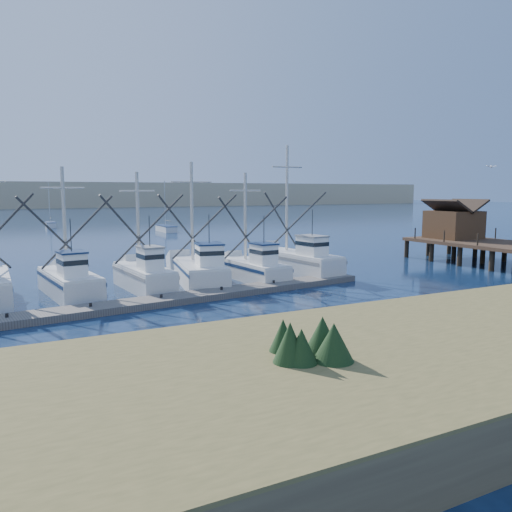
# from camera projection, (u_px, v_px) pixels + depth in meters

# --- Properties ---
(ground) EXTENTS (500.00, 500.00, 0.00)m
(ground) POSITION_uv_depth(u_px,v_px,m) (346.00, 309.00, 27.33)
(ground) COLOR #0C1B36
(ground) RESTS_ON ground
(shore_bank) EXTENTS (40.00, 10.00, 1.60)m
(shore_bank) POSITION_uv_depth(u_px,v_px,m) (333.00, 383.00, 14.80)
(shore_bank) COLOR #4C422D
(shore_bank) RESTS_ON ground
(floating_dock) EXTENTS (29.15, 5.69, 0.39)m
(floating_dock) POSITION_uv_depth(u_px,v_px,m) (161.00, 301.00, 28.58)
(floating_dock) COLOR #615B57
(floating_dock) RESTS_ON ground
(timber_pier) EXTENTS (7.00, 20.00, 8.00)m
(timber_pier) POSITION_uv_depth(u_px,v_px,m) (485.00, 235.00, 44.09)
(timber_pier) COLOR black
(timber_pier) RESTS_ON ground
(dune_ridge) EXTENTS (360.00, 60.00, 10.00)m
(dune_ridge) POSITION_uv_depth(u_px,v_px,m) (46.00, 195.00, 212.56)
(dune_ridge) COLOR tan
(dune_ridge) RESTS_ON ground
(trawler_fleet) EXTENTS (28.64, 9.02, 10.03)m
(trawler_fleet) POSITION_uv_depth(u_px,v_px,m) (137.00, 275.00, 32.71)
(trawler_fleet) COLOR silver
(trawler_fleet) RESTS_ON ground
(sailboat_near) EXTENTS (1.86, 6.17, 8.10)m
(sailboat_near) POSITION_uv_depth(u_px,v_px,m) (166.00, 229.00, 79.93)
(sailboat_near) COLOR silver
(sailboat_near) RESTS_ON ground
(sailboat_far) EXTENTS (1.55, 4.78, 8.10)m
(sailboat_far) POSITION_uv_depth(u_px,v_px,m) (51.00, 225.00, 88.99)
(sailboat_far) COLOR silver
(sailboat_far) RESTS_ON ground
(flying_gull) EXTENTS (1.14, 0.21, 0.21)m
(flying_gull) POSITION_uv_depth(u_px,v_px,m) (491.00, 167.00, 40.66)
(flying_gull) COLOR white
(flying_gull) RESTS_ON ground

